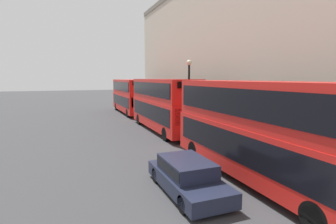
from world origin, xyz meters
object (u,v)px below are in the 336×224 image
Objects in this scene: bus_leading at (259,127)px; bus_third_in_queue at (130,95)px; bus_second_in_queue at (163,102)px; car_dark_sedan at (187,175)px; pedestrian at (146,106)px.

bus_leading is 24.39m from bus_third_in_queue.
bus_third_in_queue is (0.00, 12.28, -0.06)m from bus_second_in_queue.
car_dark_sedan is at bearing -105.78° from bus_second_in_queue.
bus_third_in_queue is at bearing -167.44° from pedestrian.
bus_leading is 1.04× the size of bus_third_in_queue.
pedestrian is at bearing 12.56° from bus_third_in_queue.
bus_third_in_queue is 2.89m from pedestrian.
bus_second_in_queue is at bearing 74.22° from car_dark_sedan.
bus_third_in_queue is at bearing 82.04° from car_dark_sedan.
car_dark_sedan is at bearing -103.05° from pedestrian.
bus_leading is at bearing -95.41° from pedestrian.
bus_second_in_queue is (-0.00, 12.11, 0.02)m from bus_leading.
bus_second_in_queue is at bearing -100.44° from pedestrian.
bus_second_in_queue reaches higher than car_dark_sedan.
bus_second_in_queue is 12.62m from car_dark_sedan.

